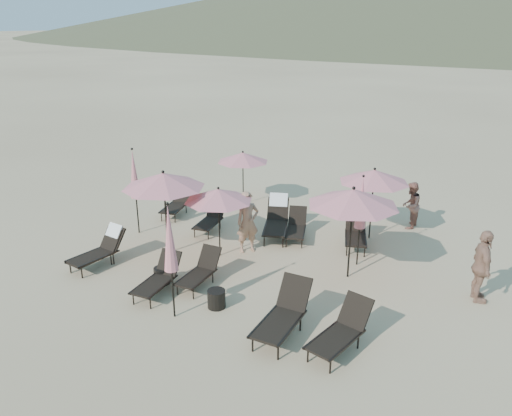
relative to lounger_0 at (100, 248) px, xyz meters
The scene contains 25 objects.
ground 4.16m from the lounger_0, ahead, with size 800.00×800.00×0.00m, color #D6BA8C.
lounger_0 is the anchor object (origin of this frame).
lounger_1 0.06m from the lounger_0, 78.91° to the right, with size 0.91×1.73×0.95m.
lounger_2 2.47m from the lounger_0, 11.92° to the right, with size 0.70×1.59×0.89m.
lounger_3 3.12m from the lounger_0, ahead, with size 0.60×1.49×0.85m.
lounger_4 5.94m from the lounger_0, ahead, with size 0.71×1.84×1.06m.
lounger_5 7.21m from the lounger_0, ahead, with size 1.01×1.78×0.97m.
lounger_6 4.17m from the lounger_0, 95.81° to the left, with size 0.93×1.67×0.91m.
lounger_7 3.75m from the lounger_0, 68.07° to the left, with size 0.78×1.57×0.87m.
lounger_8 5.40m from the lounger_0, 50.21° to the left, with size 1.26×1.97×1.16m.
lounger_9 5.85m from the lounger_0, 45.14° to the left, with size 1.01×1.60×0.86m.
lounger_10 7.43m from the lounger_0, 37.12° to the left, with size 1.08×1.72×0.93m.
umbrella_open_0 2.58m from the lounger_0, 50.70° to the left, with size 2.34×2.34×2.51m.
umbrella_open_1 3.60m from the lounger_0, 37.33° to the left, with size 1.94×1.94×2.09m.
umbrella_open_2 7.03m from the lounger_0, 21.33° to the left, with size 2.35×2.35×2.52m.
umbrella_open_3 6.43m from the lounger_0, 79.74° to the left, with size 1.88×1.88×2.03m.
umbrella_open_4 8.24m from the lounger_0, 40.54° to the left, with size 2.13×2.13×2.29m.
umbrella_closed_0 3.90m from the lounger_0, 19.78° to the right, with size 0.33×0.33×2.79m.
umbrella_closed_1 7.27m from the lounger_0, 27.30° to the left, with size 0.31×0.31×2.62m.
umbrella_closed_2 2.74m from the lounger_0, 103.59° to the left, with size 0.33×0.33×2.79m.
side_table_0 2.19m from the lounger_0, ahead, with size 0.42×0.42×0.43m, color black.
side_table_1 4.08m from the lounger_0, ahead, with size 0.44×0.44×0.44m, color black.
beachgoer_a 4.20m from the lounger_0, 39.61° to the left, with size 0.67×0.44×1.83m, color #A8785B.
beachgoer_b 9.75m from the lounger_0, 43.48° to the left, with size 0.75×0.59×1.55m, color #A76856.
beachgoer_c 9.89m from the lounger_0, 16.18° to the left, with size 1.07×0.45×1.83m, color #A7775F.
Camera 1 is at (5.50, -9.01, 6.33)m, focal length 35.00 mm.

